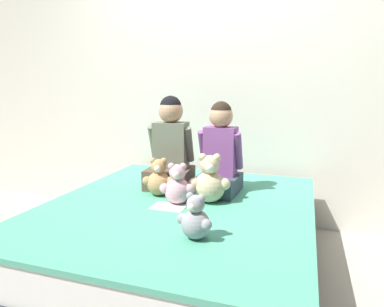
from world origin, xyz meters
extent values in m
plane|color=#B2A899|center=(0.00, 0.00, 0.00)|extent=(14.00, 14.00, 0.00)
cube|color=silver|center=(0.00, 1.06, 1.25)|extent=(8.00, 0.06, 2.50)
cube|color=#2D2D33|center=(0.00, 0.00, 0.11)|extent=(1.68, 1.87, 0.23)
cube|color=silver|center=(0.00, 0.00, 0.34)|extent=(1.64, 1.84, 0.21)
cube|color=#4CA384|center=(0.00, 0.00, 0.46)|extent=(1.66, 1.85, 0.03)
cube|color=brown|center=(-0.19, 0.32, 0.55)|extent=(0.34, 0.33, 0.15)
cube|color=slate|center=(-0.20, 0.36, 0.79)|extent=(0.25, 0.18, 0.34)
sphere|color=tan|center=(-0.20, 0.36, 1.04)|extent=(0.18, 0.18, 0.18)
sphere|color=black|center=(-0.20, 0.36, 1.07)|extent=(0.16, 0.16, 0.16)
cylinder|color=slate|center=(-0.34, 0.36, 0.80)|extent=(0.07, 0.15, 0.27)
cylinder|color=slate|center=(-0.06, 0.37, 0.80)|extent=(0.07, 0.15, 0.27)
cube|color=#384251|center=(0.18, 0.32, 0.53)|extent=(0.31, 0.38, 0.12)
cube|color=#7F4789|center=(0.18, 0.37, 0.76)|extent=(0.23, 0.15, 0.34)
sphere|color=tan|center=(0.18, 0.37, 1.01)|extent=(0.17, 0.17, 0.17)
sphere|color=#2D2319|center=(0.18, 0.37, 1.04)|extent=(0.15, 0.15, 0.15)
cylinder|color=#7F4789|center=(0.05, 0.38, 0.77)|extent=(0.06, 0.15, 0.28)
cylinder|color=#7F4789|center=(0.31, 0.37, 0.77)|extent=(0.06, 0.15, 0.28)
sphere|color=tan|center=(-0.19, 0.12, 0.56)|extent=(0.17, 0.17, 0.17)
sphere|color=tan|center=(-0.19, 0.12, 0.68)|extent=(0.10, 0.10, 0.10)
sphere|color=beige|center=(-0.18, 0.08, 0.67)|extent=(0.05, 0.05, 0.05)
sphere|color=tan|center=(-0.23, 0.12, 0.72)|extent=(0.04, 0.04, 0.04)
sphere|color=tan|center=(-0.16, 0.13, 0.72)|extent=(0.04, 0.04, 0.04)
sphere|color=tan|center=(-0.27, 0.09, 0.58)|extent=(0.06, 0.06, 0.06)
sphere|color=tan|center=(-0.11, 0.13, 0.58)|extent=(0.06, 0.06, 0.06)
sphere|color=#D1B78E|center=(0.18, 0.10, 0.57)|extent=(0.20, 0.20, 0.20)
sphere|color=#D1B78E|center=(0.18, 0.10, 0.72)|extent=(0.13, 0.13, 0.13)
sphere|color=white|center=(0.19, 0.05, 0.71)|extent=(0.06, 0.06, 0.06)
sphere|color=#D1B78E|center=(0.13, 0.09, 0.77)|extent=(0.05, 0.05, 0.05)
sphere|color=#D1B78E|center=(0.22, 0.11, 0.77)|extent=(0.05, 0.05, 0.05)
sphere|color=#D1B78E|center=(0.09, 0.05, 0.60)|extent=(0.08, 0.08, 0.08)
sphere|color=#D1B78E|center=(0.28, 0.10, 0.60)|extent=(0.08, 0.08, 0.08)
sphere|color=#DBA3B2|center=(-0.01, 0.00, 0.56)|extent=(0.17, 0.17, 0.17)
sphere|color=#DBA3B2|center=(-0.01, 0.00, 0.68)|extent=(0.10, 0.10, 0.10)
sphere|color=beige|center=(0.00, -0.05, 0.67)|extent=(0.05, 0.05, 0.05)
sphere|color=#DBA3B2|center=(-0.04, -0.01, 0.72)|extent=(0.04, 0.04, 0.04)
sphere|color=#DBA3B2|center=(0.03, 0.01, 0.72)|extent=(0.04, 0.04, 0.04)
sphere|color=#DBA3B2|center=(-0.08, -0.04, 0.58)|extent=(0.06, 0.06, 0.06)
sphere|color=#DBA3B2|center=(0.07, 0.00, 0.58)|extent=(0.06, 0.06, 0.06)
sphere|color=#939399|center=(0.26, -0.46, 0.55)|extent=(0.15, 0.15, 0.15)
sphere|color=#939399|center=(0.26, -0.46, 0.65)|extent=(0.09, 0.09, 0.09)
sphere|color=beige|center=(0.25, -0.49, 0.65)|extent=(0.04, 0.04, 0.04)
sphere|color=#939399|center=(0.23, -0.45, 0.69)|extent=(0.04, 0.04, 0.04)
sphere|color=#939399|center=(0.29, -0.47, 0.69)|extent=(0.04, 0.04, 0.04)
sphere|color=#939399|center=(0.19, -0.46, 0.56)|extent=(0.06, 0.06, 0.06)
sphere|color=#939399|center=(0.33, -0.49, 0.56)|extent=(0.06, 0.06, 0.06)
cube|color=white|center=(-0.04, -0.08, 0.47)|extent=(0.21, 0.15, 0.00)
camera|label=1|loc=(0.75, -1.97, 1.21)|focal=32.00mm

